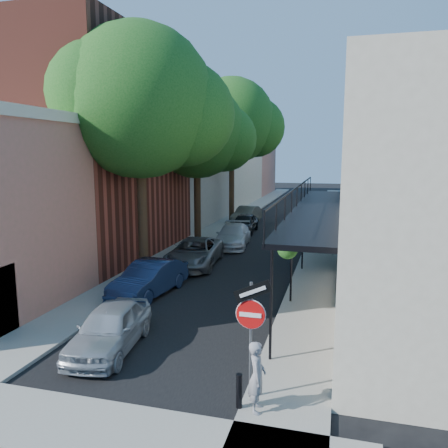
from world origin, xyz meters
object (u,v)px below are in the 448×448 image
Objects in this scene: sign_post at (251,319)px; oak_near at (151,105)px; parked_car_f at (247,215)px; parked_car_b at (149,278)px; parked_car_d at (233,236)px; pedestrian at (257,377)px; parked_car_c at (194,253)px; oak_mid at (204,133)px; parked_car_e at (244,223)px; oak_far at (238,123)px; parked_car_a at (110,328)px; bollard at (239,391)px.

oak_near is (-6.53, 9.29, 5.84)m from sign_post.
parked_car_b is at bearing -83.04° from parked_car_f.
pedestrian reaches higher than parked_car_d.
oak_near is at bearing 116.66° from parked_car_b.
parked_car_c is 13.27m from pedestrian.
parked_car_e is at bearing 70.13° from oak_mid.
oak_mid reaches higher than pedestrian.
parked_car_f is at bearing 87.26° from oak_near.
oak_near is 18.45m from parked_car_f.
oak_far reaches higher than parked_car_e.
oak_far reaches higher than parked_car_a.
oak_mid is 2.41× the size of parked_car_b.
oak_mid is (-6.42, 17.73, 6.54)m from bollard.
oak_mid is 6.37× the size of pedestrian.
oak_mid is at bearing -88.88° from parked_car_f.
parked_car_e reaches higher than bollard.
oak_far is 7.61m from parked_car_f.
sign_post reaches higher than pedestrian.
oak_near is at bearing -99.33° from parked_car_e.
sign_post is 12.81m from parked_car_c.
oak_mid is at bearing 110.86° from sign_post.
sign_post is at bearing -69.14° from oak_mid.
parked_car_c is (-0.76, 9.93, 0.03)m from parked_car_a.
oak_near reaches higher than bollard.
oak_near reaches higher than oak_mid.
parked_car_b is 9.20m from pedestrian.
parked_car_d is (-4.56, 16.77, -1.35)m from sign_post.
parked_car_f is at bearing 85.62° from parked_car_a.
parked_car_b is at bearing 127.38° from bollard.
pedestrian is at bearing -79.95° from parked_car_d.
parked_car_f is at bearing -2.23° from oak_far.
oak_near reaches higher than parked_car_d.
sign_post is 27.80m from oak_far.
parked_car_a is (1.95, -24.65, -7.59)m from oak_far.
pedestrian is at bearing -68.96° from oak_mid.
parked_car_d is at bearing 104.32° from bollard.
oak_mid is 11.06m from parked_car_f.
parked_car_a is 0.78× the size of parked_car_c.
bollard is 0.20× the size of parked_car_a.
sign_post is 0.71× the size of parked_car_f.
pedestrian is at bearing -70.84° from parked_car_f.
pedestrian is at bearing -75.84° from oak_far.
parked_car_b reaches higher than parked_car_a.
sign_post is at bearing -26.97° from parked_car_a.
sign_post is at bearing -76.09° from oak_far.
pedestrian is (5.56, -12.05, 0.22)m from parked_car_c.
oak_near is 2.26× the size of parked_car_c.
parked_car_c is at bearing -94.27° from parked_car_e.
sign_post is 0.71× the size of parked_car_b.
parked_car_e is 2.55× the size of pedestrian.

